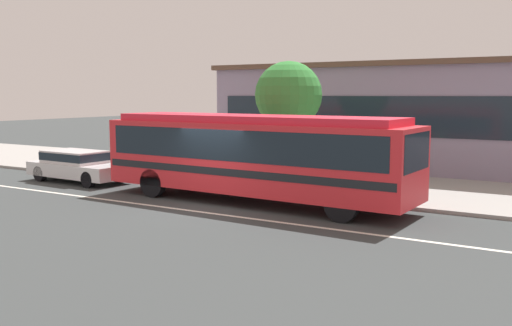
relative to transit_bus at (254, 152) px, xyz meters
name	(u,v)px	position (x,y,z in m)	size (l,w,h in m)	color
ground_plane	(209,207)	(-0.85, -1.38, -1.69)	(120.00, 120.00, 0.00)	#353A3A
sidewalk_slab	(302,179)	(-0.85, 5.35, -1.63)	(60.00, 8.00, 0.12)	gray
lane_stripe_center	(194,211)	(-0.85, -2.18, -1.69)	(56.00, 0.16, 0.01)	silver
transit_bus	(254,152)	(0.00, 0.00, 0.00)	(11.05, 2.98, 2.91)	red
sedan_behind_bus	(77,164)	(-8.63, 0.15, -0.97)	(4.65, 2.01, 1.29)	silver
pedestrian_waiting_near_sign	(276,160)	(-0.85, 3.09, -0.62)	(0.48, 0.48, 1.63)	#263B33
pedestrian_walking_along_curb	(242,160)	(-1.79, 2.11, -0.60)	(0.44, 0.44, 1.68)	#222B4E
pedestrian_standing_by_tree	(356,170)	(2.82, 2.01, -0.63)	(0.35, 0.35, 1.62)	navy
bus_stop_sign	(408,154)	(4.53, 2.14, -0.02)	(0.16, 0.43, 2.41)	gray
street_tree_near_stop	(289,96)	(-0.81, 4.01, 1.86)	(2.67, 2.67, 4.79)	brown
station_building	(406,116)	(1.48, 12.45, 0.85)	(17.73, 8.88, 5.08)	gray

